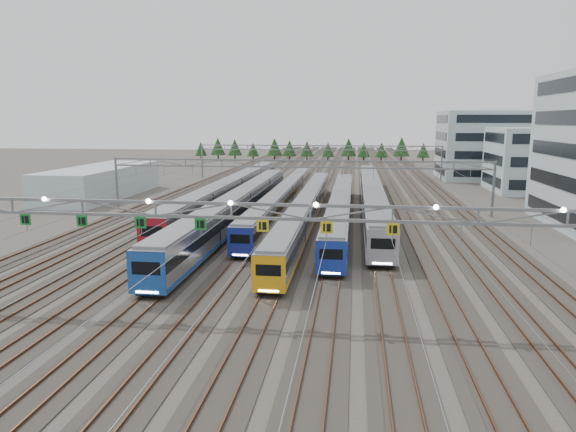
# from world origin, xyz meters

# --- Properties ---
(ground) EXTENTS (400.00, 400.00, 0.00)m
(ground) POSITION_xyz_m (0.00, 0.00, 0.00)
(ground) COLOR #47423A
(ground) RESTS_ON ground
(track_bed) EXTENTS (54.00, 260.00, 5.42)m
(track_bed) POSITION_xyz_m (0.00, 100.00, 1.49)
(track_bed) COLOR #2D2823
(track_bed) RESTS_ON ground
(train_a) EXTENTS (3.13, 68.42, 4.08)m
(train_a) POSITION_xyz_m (-11.25, 46.72, 2.29)
(train_a) COLOR black
(train_a) RESTS_ON ground
(train_b) EXTENTS (3.03, 63.18, 3.95)m
(train_b) POSITION_xyz_m (-6.75, 31.96, 2.23)
(train_b) COLOR black
(train_b) RESTS_ON ground
(train_c) EXTENTS (2.60, 62.17, 3.38)m
(train_c) POSITION_xyz_m (-2.25, 43.31, 1.94)
(train_c) COLOR black
(train_c) RESTS_ON ground
(train_d) EXTENTS (2.67, 61.46, 3.48)m
(train_d) POSITION_xyz_m (2.25, 32.77, 1.99)
(train_d) COLOR black
(train_d) RESTS_ON ground
(train_e) EXTENTS (2.70, 53.64, 3.52)m
(train_e) POSITION_xyz_m (6.75, 34.13, 2.01)
(train_e) COLOR black
(train_e) RESTS_ON ground
(train_f) EXTENTS (2.98, 65.81, 3.89)m
(train_f) POSITION_xyz_m (11.25, 43.63, 2.19)
(train_f) COLOR black
(train_f) RESTS_ON ground
(gantry_near) EXTENTS (56.36, 0.61, 8.08)m
(gantry_near) POSITION_xyz_m (-0.05, -0.12, 7.09)
(gantry_near) COLOR slate
(gantry_near) RESTS_ON ground
(gantry_mid) EXTENTS (56.36, 0.36, 8.00)m
(gantry_mid) POSITION_xyz_m (0.00, 40.00, 6.39)
(gantry_mid) COLOR slate
(gantry_mid) RESTS_ON ground
(gantry_far) EXTENTS (56.36, 0.36, 8.00)m
(gantry_far) POSITION_xyz_m (0.00, 85.00, 6.39)
(gantry_far) COLOR slate
(gantry_far) RESTS_ON ground
(depot_bldg_mid) EXTENTS (14.00, 16.00, 12.20)m
(depot_bldg_mid) POSITION_xyz_m (41.83, 68.51, 6.10)
(depot_bldg_mid) COLOR #A7C0C8
(depot_bldg_mid) RESTS_ON ground
(depot_bldg_north) EXTENTS (22.00, 18.00, 15.67)m
(depot_bldg_north) POSITION_xyz_m (39.52, 91.07, 7.83)
(depot_bldg_north) COLOR #A7C0C8
(depot_bldg_north) RESTS_ON ground
(west_shed) EXTENTS (10.00, 30.00, 5.35)m
(west_shed) POSITION_xyz_m (-36.82, 52.09, 2.68)
(west_shed) COLOR #A7C0C8
(west_shed) RESTS_ON ground
(treeline) EXTENTS (93.80, 5.60, 7.02)m
(treeline) POSITION_xyz_m (-0.90, 139.18, 4.23)
(treeline) COLOR #332114
(treeline) RESTS_ON ground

